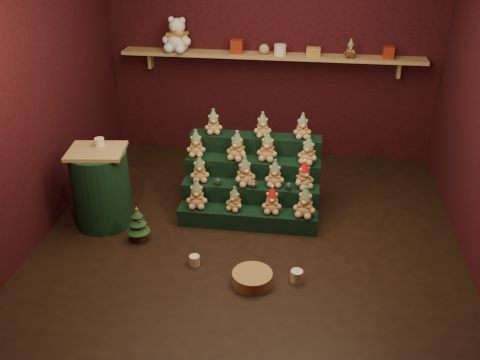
# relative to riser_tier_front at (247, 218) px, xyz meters

# --- Properties ---
(ground) EXTENTS (4.00, 4.00, 0.00)m
(ground) POSITION_rel_riser_tier_front_xyz_m (0.05, -0.14, -0.09)
(ground) COLOR black
(ground) RESTS_ON ground
(back_wall) EXTENTS (4.00, 0.10, 2.80)m
(back_wall) POSITION_rel_riser_tier_front_xyz_m (0.05, 1.91, 1.31)
(back_wall) COLOR black
(back_wall) RESTS_ON ground
(front_wall) EXTENTS (4.00, 0.10, 2.80)m
(front_wall) POSITION_rel_riser_tier_front_xyz_m (0.05, -2.19, 1.31)
(front_wall) COLOR black
(front_wall) RESTS_ON ground
(left_wall) EXTENTS (0.10, 4.00, 2.80)m
(left_wall) POSITION_rel_riser_tier_front_xyz_m (-2.00, -0.14, 1.31)
(left_wall) COLOR black
(left_wall) RESTS_ON ground
(back_shelf) EXTENTS (3.60, 0.26, 0.24)m
(back_shelf) POSITION_rel_riser_tier_front_xyz_m (0.05, 1.73, 1.20)
(back_shelf) COLOR #A28251
(back_shelf) RESTS_ON ground
(riser_tier_front) EXTENTS (1.40, 0.22, 0.18)m
(riser_tier_front) POSITION_rel_riser_tier_front_xyz_m (0.00, 0.00, 0.00)
(riser_tier_front) COLOR black
(riser_tier_front) RESTS_ON ground
(riser_tier_midfront) EXTENTS (1.40, 0.22, 0.36)m
(riser_tier_midfront) POSITION_rel_riser_tier_front_xyz_m (0.00, 0.22, 0.09)
(riser_tier_midfront) COLOR black
(riser_tier_midfront) RESTS_ON ground
(riser_tier_midback) EXTENTS (1.40, 0.22, 0.54)m
(riser_tier_midback) POSITION_rel_riser_tier_front_xyz_m (0.00, 0.44, 0.18)
(riser_tier_midback) COLOR black
(riser_tier_midback) RESTS_ON ground
(riser_tier_back) EXTENTS (1.40, 0.22, 0.72)m
(riser_tier_back) POSITION_rel_riser_tier_front_xyz_m (0.00, 0.66, 0.27)
(riser_tier_back) COLOR black
(riser_tier_back) RESTS_ON ground
(teddy_0) EXTENTS (0.24, 0.22, 0.30)m
(teddy_0) POSITION_rel_riser_tier_front_xyz_m (-0.51, 0.01, 0.24)
(teddy_0) COLOR tan
(teddy_0) RESTS_ON riser_tier_front
(teddy_1) EXTENTS (0.22, 0.21, 0.25)m
(teddy_1) POSITION_rel_riser_tier_front_xyz_m (-0.13, 0.00, 0.21)
(teddy_1) COLOR tan
(teddy_1) RESTS_ON riser_tier_front
(teddy_2) EXTENTS (0.20, 0.18, 0.28)m
(teddy_2) POSITION_rel_riser_tier_front_xyz_m (0.24, 0.01, 0.23)
(teddy_2) COLOR tan
(teddy_2) RESTS_ON riser_tier_front
(teddy_3) EXTENTS (0.26, 0.24, 0.31)m
(teddy_3) POSITION_rel_riser_tier_front_xyz_m (0.57, -0.02, 0.25)
(teddy_3) COLOR tan
(teddy_3) RESTS_ON riser_tier_front
(teddy_4) EXTENTS (0.23, 0.22, 0.28)m
(teddy_4) POSITION_rel_riser_tier_front_xyz_m (-0.52, 0.23, 0.41)
(teddy_4) COLOR tan
(teddy_4) RESTS_ON riser_tier_midfront
(teddy_5) EXTENTS (0.29, 0.28, 0.30)m
(teddy_5) POSITION_rel_riser_tier_front_xyz_m (-0.06, 0.21, 0.42)
(teddy_5) COLOR tan
(teddy_5) RESTS_ON riser_tier_midfront
(teddy_6) EXTENTS (0.20, 0.18, 0.28)m
(teddy_6) POSITION_rel_riser_tier_front_xyz_m (0.25, 0.24, 0.41)
(teddy_6) COLOR tan
(teddy_6) RESTS_ON riser_tier_midfront
(teddy_7) EXTENTS (0.27, 0.27, 0.29)m
(teddy_7) POSITION_rel_riser_tier_front_xyz_m (0.54, 0.23, 0.41)
(teddy_7) COLOR tan
(teddy_7) RESTS_ON riser_tier_midfront
(teddy_8) EXTENTS (0.22, 0.20, 0.28)m
(teddy_8) POSITION_rel_riser_tier_front_xyz_m (-0.60, 0.46, 0.59)
(teddy_8) COLOR tan
(teddy_8) RESTS_ON riser_tier_midback
(teddy_9) EXTENTS (0.27, 0.25, 0.30)m
(teddy_9) POSITION_rel_riser_tier_front_xyz_m (-0.16, 0.42, 0.60)
(teddy_9) COLOR tan
(teddy_9) RESTS_ON riser_tier_midback
(teddy_10) EXTENTS (0.24, 0.22, 0.30)m
(teddy_10) POSITION_rel_riser_tier_front_xyz_m (0.15, 0.45, 0.60)
(teddy_10) COLOR tan
(teddy_10) RESTS_ON riser_tier_midback
(teddy_11) EXTENTS (0.26, 0.25, 0.29)m
(teddy_11) POSITION_rel_riser_tier_front_xyz_m (0.56, 0.43, 0.59)
(teddy_11) COLOR tan
(teddy_11) RESTS_ON riser_tier_midback
(teddy_12) EXTENTS (0.21, 0.20, 0.26)m
(teddy_12) POSITION_rel_riser_tier_front_xyz_m (-0.45, 0.66, 0.76)
(teddy_12) COLOR tan
(teddy_12) RESTS_ON riser_tier_back
(teddy_13) EXTENTS (0.22, 0.20, 0.26)m
(teddy_13) POSITION_rel_riser_tier_front_xyz_m (0.07, 0.64, 0.76)
(teddy_13) COLOR tan
(teddy_13) RESTS_ON riser_tier_back
(teddy_14) EXTENTS (0.21, 0.19, 0.26)m
(teddy_14) POSITION_rel_riser_tier_front_xyz_m (0.49, 0.66, 0.76)
(teddy_14) COLOR tan
(teddy_14) RESTS_ON riser_tier_back
(snow_globe_a) EXTENTS (0.06, 0.06, 0.08)m
(snow_globe_a) POSITION_rel_riser_tier_front_xyz_m (-0.32, 0.16, 0.31)
(snow_globe_a) COLOR black
(snow_globe_a) RESTS_ON riser_tier_midfront
(snow_globe_b) EXTENTS (0.07, 0.07, 0.09)m
(snow_globe_b) POSITION_rel_riser_tier_front_xyz_m (0.04, 0.16, 0.31)
(snow_globe_b) COLOR black
(snow_globe_b) RESTS_ON riser_tier_midfront
(snow_globe_c) EXTENTS (0.06, 0.06, 0.08)m
(snow_globe_c) POSITION_rel_riser_tier_front_xyz_m (0.39, 0.16, 0.31)
(snow_globe_c) COLOR black
(snow_globe_c) RESTS_ON riser_tier_midfront
(side_table) EXTENTS (0.58, 0.57, 0.81)m
(side_table) POSITION_rel_riser_tier_front_xyz_m (-1.45, -0.13, 0.31)
(side_table) COLOR #A28251
(side_table) RESTS_ON ground
(table_ornament) EXTENTS (0.09, 0.09, 0.07)m
(table_ornament) POSITION_rel_riser_tier_front_xyz_m (-1.45, -0.03, 0.76)
(table_ornament) COLOR beige
(table_ornament) RESTS_ON side_table
(mini_christmas_tree) EXTENTS (0.22, 0.22, 0.38)m
(mini_christmas_tree) POSITION_rel_riser_tier_front_xyz_m (-1.01, -0.39, 0.09)
(mini_christmas_tree) COLOR #442818
(mini_christmas_tree) RESTS_ON ground
(mug_left) EXTENTS (0.09, 0.09, 0.09)m
(mug_left) POSITION_rel_riser_tier_front_xyz_m (-0.39, -0.72, -0.04)
(mug_left) COLOR beige
(mug_left) RESTS_ON ground
(mug_right) EXTENTS (0.11, 0.11, 0.11)m
(mug_right) POSITION_rel_riser_tier_front_xyz_m (0.53, -0.82, -0.04)
(mug_right) COLOR beige
(mug_right) RESTS_ON ground
(wicker_basket) EXTENTS (0.46, 0.46, 0.11)m
(wicker_basket) POSITION_rel_riser_tier_front_xyz_m (0.16, -0.91, -0.04)
(wicker_basket) COLOR #9D6C3F
(wicker_basket) RESTS_ON ground
(white_bear) EXTENTS (0.42, 0.39, 0.51)m
(white_bear) POSITION_rel_riser_tier_front_xyz_m (-1.06, 1.70, 1.49)
(white_bear) COLOR white
(white_bear) RESTS_ON back_shelf
(brown_bear) EXTENTS (0.15, 0.13, 0.20)m
(brown_bear) POSITION_rel_riser_tier_front_xyz_m (0.97, 1.70, 1.33)
(brown_bear) COLOR #472717
(brown_bear) RESTS_ON back_shelf
(gift_tin_red_a) EXTENTS (0.14, 0.14, 0.16)m
(gift_tin_red_a) POSITION_rel_riser_tier_front_xyz_m (-0.35, 1.71, 1.31)
(gift_tin_red_a) COLOR #9F2E18
(gift_tin_red_a) RESTS_ON back_shelf
(gift_tin_cream) EXTENTS (0.14, 0.14, 0.12)m
(gift_tin_cream) POSITION_rel_riser_tier_front_xyz_m (0.16, 1.71, 1.29)
(gift_tin_cream) COLOR beige
(gift_tin_cream) RESTS_ON back_shelf
(gift_tin_red_b) EXTENTS (0.12, 0.12, 0.14)m
(gift_tin_red_b) POSITION_rel_riser_tier_front_xyz_m (1.40, 1.71, 1.30)
(gift_tin_red_b) COLOR #9F2E18
(gift_tin_red_b) RESTS_ON back_shelf
(shelf_plush_ball) EXTENTS (0.12, 0.12, 0.12)m
(shelf_plush_ball) POSITION_rel_riser_tier_front_xyz_m (-0.03, 1.71, 1.29)
(shelf_plush_ball) COLOR tan
(shelf_plush_ball) RESTS_ON back_shelf
(scarf_gift_box) EXTENTS (0.16, 0.10, 0.10)m
(scarf_gift_box) POSITION_rel_riser_tier_front_xyz_m (0.55, 1.71, 1.28)
(scarf_gift_box) COLOR orange
(scarf_gift_box) RESTS_ON back_shelf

